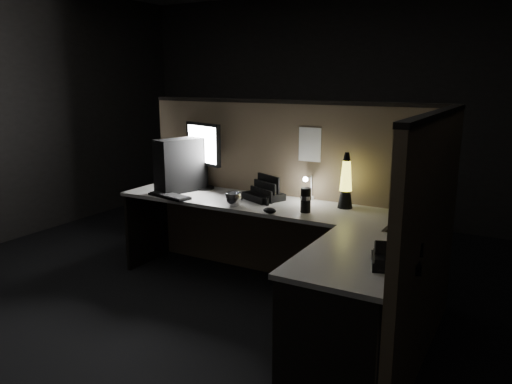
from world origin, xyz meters
The scene contains 17 objects.
floor centered at (0.00, 0.00, 0.00)m, with size 6.00×6.00×0.00m, color black.
room_shell centered at (0.00, 0.00, 1.62)m, with size 6.00×6.00×6.00m.
partition_back centered at (0.00, 0.93, 0.75)m, with size 2.66×0.06×1.50m, color brown.
partition_right centered at (1.33, 0.10, 0.75)m, with size 0.06×1.66×1.50m, color brown.
desk centered at (0.18, 0.25, 0.58)m, with size 2.60×1.60×0.73m.
pc_tower centered at (-0.87, 0.61, 0.96)m, with size 0.20×0.44×0.46m, color black.
monitor centered at (-0.76, 0.80, 1.09)m, with size 0.45×0.20×0.59m.
keyboard centered at (-0.81, 0.37, 0.74)m, with size 0.41×0.14×0.02m, color black.
mouse centered at (0.16, 0.34, 0.75)m, with size 0.10×0.07×0.04m, color black.
clip_lamp centered at (0.25, 0.82, 0.86)m, with size 0.04×0.17×0.21m.
organizer centered at (-0.08, 0.70, 0.78)m, with size 0.36×0.34×0.21m.
lava_lamp centered at (0.59, 0.76, 0.91)m, with size 0.12×0.12×0.43m.
travel_mug centered at (0.38, 0.50, 0.82)m, with size 0.08×0.08×0.18m, color black.
steel_mug centered at (-0.18, 0.38, 0.78)m, with size 0.14×0.14×0.11m, color silver.
figurine centered at (0.30, 0.65, 0.78)m, with size 0.06×0.06×0.06m, color yellow.
pinned_paper centered at (0.23, 0.90, 1.18)m, with size 0.19×0.00×0.28m, color white.
desk_phone centered at (1.24, -0.27, 0.79)m, with size 0.30×0.29×0.15m.
Camera 1 is at (1.82, -2.81, 1.71)m, focal length 35.00 mm.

